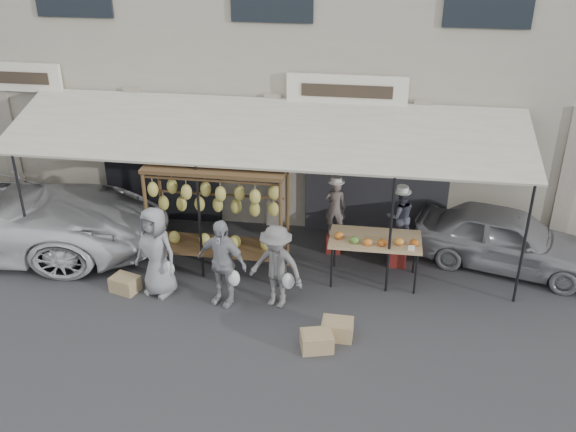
{
  "coord_description": "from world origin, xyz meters",
  "views": [
    {
      "loc": [
        2.17,
        -9.05,
        6.63
      ],
      "look_at": [
        0.62,
        1.4,
        1.3
      ],
      "focal_mm": 40.0,
      "sensor_mm": 36.0,
      "label": 1
    }
  ],
  "objects_px": {
    "crate_near_a": "(317,341)",
    "crate_near_b": "(337,329)",
    "vendor_left": "(335,207)",
    "customer_left": "(156,252)",
    "vendor_right": "(400,216)",
    "banana_rack": "(217,200)",
    "customer_right": "(276,267)",
    "crate_far": "(125,284)",
    "sedan": "(506,238)",
    "produce_table": "(375,241)",
    "customer_mid": "(222,262)"
  },
  "relations": [
    {
      "from": "customer_right",
      "to": "crate_far",
      "type": "height_order",
      "value": "customer_right"
    },
    {
      "from": "customer_mid",
      "to": "customer_right",
      "type": "height_order",
      "value": "customer_mid"
    },
    {
      "from": "produce_table",
      "to": "crate_near_a",
      "type": "xyz_separation_m",
      "value": [
        -0.84,
        -2.19,
        -0.72
      ]
    },
    {
      "from": "crate_near_a",
      "to": "crate_far",
      "type": "distance_m",
      "value": 3.89
    },
    {
      "from": "vendor_left",
      "to": "customer_mid",
      "type": "relative_size",
      "value": 0.72
    },
    {
      "from": "vendor_right",
      "to": "crate_near_a",
      "type": "relative_size",
      "value": 2.2
    },
    {
      "from": "sedan",
      "to": "vendor_right",
      "type": "bearing_deg",
      "value": 112.88
    },
    {
      "from": "vendor_right",
      "to": "customer_left",
      "type": "relative_size",
      "value": 0.65
    },
    {
      "from": "vendor_left",
      "to": "customer_mid",
      "type": "xyz_separation_m",
      "value": [
        -1.82,
        -2.13,
        -0.18
      ]
    },
    {
      "from": "customer_right",
      "to": "customer_mid",
      "type": "bearing_deg",
      "value": -159.92
    },
    {
      "from": "banana_rack",
      "to": "crate_near_a",
      "type": "height_order",
      "value": "banana_rack"
    },
    {
      "from": "vendor_right",
      "to": "crate_near_b",
      "type": "distance_m",
      "value": 2.86
    },
    {
      "from": "vendor_right",
      "to": "customer_left",
      "type": "bearing_deg",
      "value": 5.4
    },
    {
      "from": "produce_table",
      "to": "crate_far",
      "type": "distance_m",
      "value": 4.72
    },
    {
      "from": "banana_rack",
      "to": "crate_near_b",
      "type": "height_order",
      "value": "banana_rack"
    },
    {
      "from": "banana_rack",
      "to": "crate_near_a",
      "type": "xyz_separation_m",
      "value": [
        2.11,
        -2.08,
        -1.42
      ]
    },
    {
      "from": "customer_left",
      "to": "vendor_left",
      "type": "bearing_deg",
      "value": 51.35
    },
    {
      "from": "vendor_right",
      "to": "crate_near_a",
      "type": "bearing_deg",
      "value": 50.46
    },
    {
      "from": "banana_rack",
      "to": "produce_table",
      "type": "relative_size",
      "value": 1.53
    },
    {
      "from": "vendor_right",
      "to": "sedan",
      "type": "height_order",
      "value": "vendor_right"
    },
    {
      "from": "banana_rack",
      "to": "produce_table",
      "type": "distance_m",
      "value": 3.03
    },
    {
      "from": "customer_left",
      "to": "banana_rack",
      "type": "bearing_deg",
      "value": 60.1
    },
    {
      "from": "customer_mid",
      "to": "vendor_right",
      "type": "bearing_deg",
      "value": 46.96
    },
    {
      "from": "crate_near_a",
      "to": "sedan",
      "type": "height_order",
      "value": "sedan"
    },
    {
      "from": "crate_near_a",
      "to": "crate_near_b",
      "type": "bearing_deg",
      "value": 50.44
    },
    {
      "from": "vendor_right",
      "to": "crate_near_b",
      "type": "relative_size",
      "value": 2.18
    },
    {
      "from": "crate_far",
      "to": "banana_rack",
      "type": "bearing_deg",
      "value": 29.46
    },
    {
      "from": "crate_near_b",
      "to": "crate_far",
      "type": "distance_m",
      "value": 4.09
    },
    {
      "from": "crate_far",
      "to": "sedan",
      "type": "distance_m",
      "value": 7.37
    },
    {
      "from": "banana_rack",
      "to": "customer_right",
      "type": "height_order",
      "value": "banana_rack"
    },
    {
      "from": "banana_rack",
      "to": "vendor_right",
      "type": "bearing_deg",
      "value": 13.57
    },
    {
      "from": "vendor_left",
      "to": "crate_far",
      "type": "distance_m",
      "value": 4.33
    },
    {
      "from": "customer_right",
      "to": "vendor_left",
      "type": "bearing_deg",
      "value": 84.77
    },
    {
      "from": "vendor_right",
      "to": "crate_near_a",
      "type": "xyz_separation_m",
      "value": [
        -1.29,
        -2.89,
        -0.91
      ]
    },
    {
      "from": "customer_right",
      "to": "crate_far",
      "type": "distance_m",
      "value": 2.93
    },
    {
      "from": "crate_near_b",
      "to": "vendor_right",
      "type": "bearing_deg",
      "value": 68.76
    },
    {
      "from": "vendor_right",
      "to": "crate_near_b",
      "type": "height_order",
      "value": "vendor_right"
    },
    {
      "from": "vendor_left",
      "to": "crate_near_b",
      "type": "relative_size",
      "value": 2.31
    },
    {
      "from": "customer_left",
      "to": "crate_near_b",
      "type": "bearing_deg",
      "value": 3.91
    },
    {
      "from": "banana_rack",
      "to": "vendor_left",
      "type": "distance_m",
      "value": 2.47
    },
    {
      "from": "vendor_right",
      "to": "sedan",
      "type": "bearing_deg",
      "value": 171.62
    },
    {
      "from": "vendor_left",
      "to": "vendor_right",
      "type": "xyz_separation_m",
      "value": [
        1.28,
        -0.33,
        0.06
      ]
    },
    {
      "from": "sedan",
      "to": "banana_rack",
      "type": "bearing_deg",
      "value": 116.86
    },
    {
      "from": "sedan",
      "to": "crate_far",
      "type": "bearing_deg",
      "value": 121.34
    },
    {
      "from": "produce_table",
      "to": "customer_left",
      "type": "distance_m",
      "value": 4.01
    },
    {
      "from": "customer_mid",
      "to": "customer_left",
      "type": "bearing_deg",
      "value": -169.21
    },
    {
      "from": "produce_table",
      "to": "crate_near_b",
      "type": "relative_size",
      "value": 3.3
    },
    {
      "from": "customer_right",
      "to": "crate_far",
      "type": "bearing_deg",
      "value": -163.38
    },
    {
      "from": "vendor_right",
      "to": "banana_rack",
      "type": "bearing_deg",
      "value": -2.02
    },
    {
      "from": "banana_rack",
      "to": "vendor_right",
      "type": "xyz_separation_m",
      "value": [
        3.4,
        0.82,
        -0.51
      ]
    }
  ]
}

